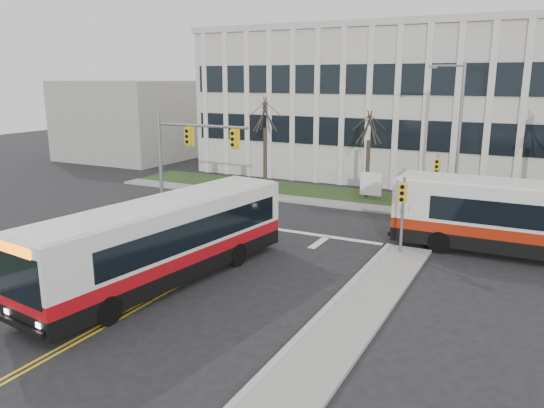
{
  "coord_description": "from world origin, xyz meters",
  "views": [
    {
      "loc": [
        12.82,
        -17.39,
        8.31
      ],
      "look_at": [
        0.72,
        6.1,
        2.0
      ],
      "focal_mm": 35.0,
      "sensor_mm": 36.0,
      "label": 1
    }
  ],
  "objects_px": {
    "bus_cross": "(536,222)",
    "streetlight": "(457,131)",
    "directory_sign": "(371,184)",
    "newspaper_box_blue": "(76,230)",
    "bus_main": "(165,243)"
  },
  "relations": [
    {
      "from": "directory_sign",
      "to": "newspaper_box_blue",
      "type": "xyz_separation_m",
      "value": [
        -11.25,
        -15.73,
        -0.7
      ]
    },
    {
      "from": "streetlight",
      "to": "bus_main",
      "type": "xyz_separation_m",
      "value": [
        -8.67,
        -17.08,
        -3.51
      ]
    },
    {
      "from": "directory_sign",
      "to": "bus_cross",
      "type": "relative_size",
      "value": 0.15
    },
    {
      "from": "directory_sign",
      "to": "bus_cross",
      "type": "height_order",
      "value": "bus_cross"
    },
    {
      "from": "directory_sign",
      "to": "newspaper_box_blue",
      "type": "height_order",
      "value": "directory_sign"
    },
    {
      "from": "streetlight",
      "to": "newspaper_box_blue",
      "type": "bearing_deg",
      "value": -139.3
    },
    {
      "from": "streetlight",
      "to": "directory_sign",
      "type": "xyz_separation_m",
      "value": [
        -5.53,
        1.3,
        -4.02
      ]
    },
    {
      "from": "newspaper_box_blue",
      "to": "bus_cross",
      "type": "bearing_deg",
      "value": 27.08
    },
    {
      "from": "streetlight",
      "to": "bus_cross",
      "type": "distance_m",
      "value": 8.96
    },
    {
      "from": "bus_main",
      "to": "newspaper_box_blue",
      "type": "distance_m",
      "value": 8.62
    },
    {
      "from": "streetlight",
      "to": "directory_sign",
      "type": "relative_size",
      "value": 4.6
    },
    {
      "from": "streetlight",
      "to": "bus_cross",
      "type": "xyz_separation_m",
      "value": [
        4.83,
        -6.7,
        -3.47
      ]
    },
    {
      "from": "bus_main",
      "to": "newspaper_box_blue",
      "type": "bearing_deg",
      "value": 169.14
    },
    {
      "from": "bus_cross",
      "to": "newspaper_box_blue",
      "type": "height_order",
      "value": "bus_cross"
    },
    {
      "from": "bus_cross",
      "to": "streetlight",
      "type": "bearing_deg",
      "value": -144.65
    }
  ]
}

